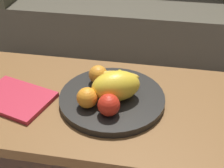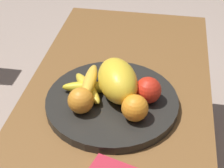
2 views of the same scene
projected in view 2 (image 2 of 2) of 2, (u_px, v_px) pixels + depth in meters
coffee_table at (111, 129)px, 0.99m from camera, size 1.29×0.55×0.46m
fruit_bowl at (112, 102)px, 0.99m from camera, size 0.37×0.37×0.03m
melon_large_front at (118, 80)px, 0.96m from camera, size 0.19×0.16×0.10m
orange_front at (81, 101)px, 0.92m from camera, size 0.07×0.07×0.07m
orange_left at (135, 108)px, 0.90m from camera, size 0.07×0.07×0.07m
apple_front at (148, 90)px, 0.95m from camera, size 0.07×0.07×0.07m
banana_bunch at (89, 85)px, 0.99m from camera, size 0.15×0.15×0.06m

